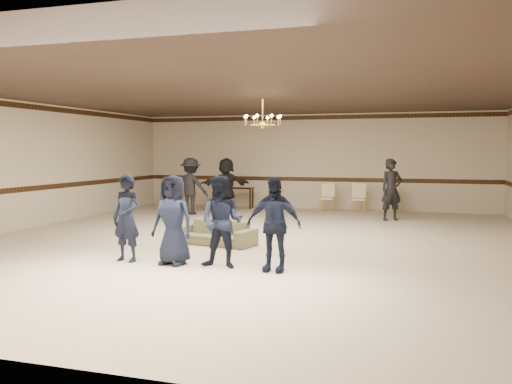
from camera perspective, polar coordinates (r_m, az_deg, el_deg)
room at (r=11.59m, az=-0.70°, el=2.58°), size 12.01×14.01×3.21m
chair_rail at (r=18.39m, az=5.99°, el=1.35°), size 12.00×0.02×0.14m
crown_molding at (r=18.40m, az=6.04°, el=7.83°), size 12.00×0.02×0.14m
chandelier at (r=12.58m, az=0.70°, el=8.53°), size 0.94×0.94×0.89m
boy_a at (r=9.83m, az=-13.49°, el=-2.69°), size 0.61×0.45×1.55m
boy_b at (r=9.41m, az=-8.76°, el=-2.94°), size 0.80×0.57×1.55m
boy_c at (r=9.05m, az=-3.63°, el=-3.18°), size 0.76×0.59×1.55m
boy_d at (r=8.78m, az=1.88°, el=-3.41°), size 0.92×0.41×1.55m
settee at (r=11.40m, az=-4.34°, el=-4.27°), size 1.84×1.03×0.51m
adult_left at (r=16.75m, az=-6.90°, el=0.61°), size 1.19×0.75×1.75m
adult_mid at (r=17.06m, az=-3.18°, el=0.70°), size 1.60×1.38×1.75m
adult_right at (r=15.62m, az=14.11°, el=0.24°), size 0.76×0.70×1.75m
banquet_chair_left at (r=17.54m, az=7.50°, el=-0.62°), size 0.45×0.45×0.90m
banquet_chair_mid at (r=17.40m, az=10.75°, el=-0.70°), size 0.46×0.46×0.90m
banquet_chair_right at (r=17.32m, az=14.04°, el=-0.78°), size 0.47×0.47×0.90m
console_table at (r=18.47m, az=-1.60°, el=-0.62°), size 0.85×0.37×0.71m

